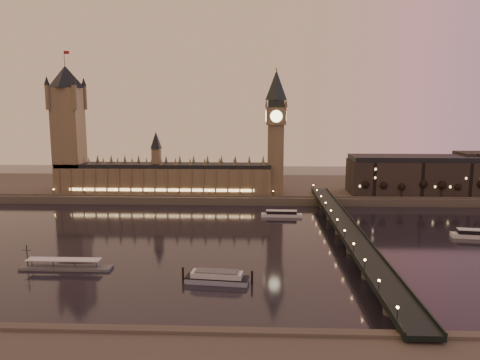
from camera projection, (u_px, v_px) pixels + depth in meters
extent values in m
plane|color=black|center=(191.00, 241.00, 277.68)|extent=(700.00, 700.00, 0.00)
cube|color=#423D35|center=(248.00, 188.00, 438.84)|extent=(560.00, 130.00, 6.00)
cube|color=brown|center=(164.00, 180.00, 395.98)|extent=(180.00, 26.00, 22.00)
cube|color=black|center=(164.00, 165.00, 394.00)|extent=(180.00, 22.00, 3.20)
cube|color=#FFCC7F|center=(161.00, 190.00, 383.60)|extent=(153.00, 0.25, 2.20)
cube|color=brown|center=(69.00, 141.00, 393.94)|extent=(22.00, 22.00, 88.00)
cone|color=black|center=(65.00, 77.00, 385.61)|extent=(31.68, 31.68, 18.00)
cylinder|color=black|center=(64.00, 58.00, 383.25)|extent=(0.44, 0.44, 12.00)
cube|color=maroon|center=(67.00, 52.00, 382.45)|extent=(4.00, 0.15, 2.50)
cube|color=brown|center=(275.00, 160.00, 389.44)|extent=(13.00, 13.00, 58.00)
cube|color=brown|center=(276.00, 116.00, 383.78)|extent=(16.00, 16.00, 14.00)
cylinder|color=#FFEAA5|center=(276.00, 116.00, 375.71)|extent=(9.60, 0.35, 9.60)
cylinder|color=#FFEAA5|center=(266.00, 116.00, 384.10)|extent=(0.35, 9.60, 9.60)
cube|color=black|center=(276.00, 104.00, 382.21)|extent=(13.00, 13.00, 6.00)
cone|color=black|center=(276.00, 85.00, 379.85)|extent=(17.68, 17.68, 24.00)
sphere|color=gold|center=(277.00, 69.00, 377.81)|extent=(2.00, 2.00, 2.00)
cube|color=black|center=(347.00, 229.00, 272.79)|extent=(13.00, 260.00, 2.00)
cube|color=black|center=(336.00, 227.00, 272.81)|extent=(0.60, 260.00, 1.00)
cube|color=black|center=(358.00, 227.00, 272.31)|extent=(0.60, 260.00, 1.00)
cube|color=black|center=(415.00, 177.00, 393.07)|extent=(110.00, 36.00, 28.00)
cube|color=black|center=(416.00, 158.00, 390.56)|extent=(108.00, 34.00, 4.00)
cylinder|color=black|center=(363.00, 191.00, 378.62)|extent=(0.70, 0.70, 9.47)
sphere|color=black|center=(364.00, 185.00, 377.84)|extent=(6.31, 6.31, 6.31)
cylinder|color=black|center=(382.00, 192.00, 378.02)|extent=(0.70, 0.70, 9.47)
sphere|color=black|center=(383.00, 186.00, 377.24)|extent=(6.31, 6.31, 6.31)
cylinder|color=black|center=(402.00, 192.00, 377.41)|extent=(0.70, 0.70, 9.47)
sphere|color=black|center=(402.00, 186.00, 376.63)|extent=(6.31, 6.31, 6.31)
cylinder|color=black|center=(421.00, 192.00, 376.80)|extent=(0.70, 0.70, 9.47)
sphere|color=black|center=(421.00, 186.00, 376.03)|extent=(6.31, 6.31, 6.31)
cylinder|color=black|center=(440.00, 192.00, 376.20)|extent=(0.70, 0.70, 9.47)
sphere|color=black|center=(441.00, 186.00, 375.42)|extent=(6.31, 6.31, 6.31)
cylinder|color=black|center=(460.00, 192.00, 375.59)|extent=(0.70, 0.70, 9.47)
sphere|color=black|center=(460.00, 186.00, 374.82)|extent=(6.31, 6.31, 6.31)
cylinder|color=black|center=(479.00, 192.00, 374.99)|extent=(0.70, 0.70, 9.47)
sphere|color=black|center=(480.00, 186.00, 374.21)|extent=(6.31, 6.31, 6.31)
cube|color=silver|center=(281.00, 215.00, 338.04)|extent=(29.40, 7.19, 2.14)
cube|color=black|center=(281.00, 212.00, 337.70)|extent=(21.77, 5.83, 2.14)
cube|color=silver|center=(282.00, 211.00, 337.50)|extent=(22.36, 6.10, 0.39)
cube|color=silver|center=(476.00, 236.00, 283.48)|extent=(29.64, 11.37, 2.44)
cube|color=black|center=(477.00, 232.00, 283.10)|extent=(22.02, 8.99, 2.44)
cube|color=silver|center=(477.00, 230.00, 282.87)|extent=(22.63, 9.36, 0.44)
cube|color=#858EA9|center=(217.00, 280.00, 211.81)|extent=(29.17, 11.05, 2.31)
cube|color=black|center=(217.00, 277.00, 211.59)|extent=(29.17, 11.05, 0.44)
cube|color=silver|center=(217.00, 274.00, 211.37)|extent=(23.77, 9.59, 2.31)
cube|color=#595B5E|center=(217.00, 271.00, 211.14)|extent=(20.13, 8.32, 0.62)
cylinder|color=black|center=(183.00, 274.00, 214.84)|extent=(0.98, 0.98, 6.05)
cylinder|color=black|center=(252.00, 277.00, 210.15)|extent=(0.98, 0.98, 6.05)
cube|color=#595B5E|center=(66.00, 268.00, 229.77)|extent=(44.91, 7.49, 1.28)
cube|color=silver|center=(64.00, 259.00, 229.14)|extent=(36.36, 6.42, 0.32)
cylinder|color=black|center=(27.00, 255.00, 229.58)|extent=(0.43, 0.43, 10.69)
cylinder|color=black|center=(27.00, 250.00, 229.16)|extent=(4.28, 0.26, 0.26)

